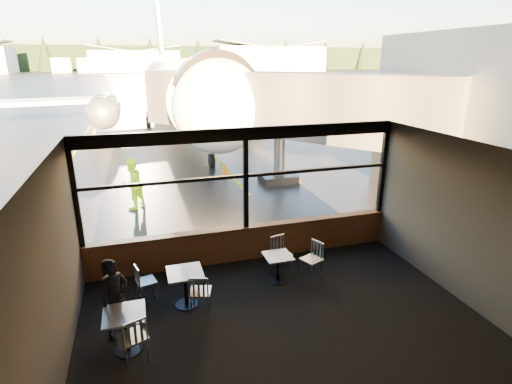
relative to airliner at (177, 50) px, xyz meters
name	(u,v)px	position (x,y,z in m)	size (l,w,h in m)	color
ground_plane	(140,78)	(-0.91, 97.55, -5.78)	(520.00, 520.00, 0.00)	black
carpet_floor	(287,326)	(-0.91, -25.45, -5.77)	(8.00, 6.00, 0.01)	black
ceiling	(291,155)	(-0.91, -25.45, -2.28)	(8.00, 6.00, 0.04)	#38332D
wall_left	(52,279)	(-4.91, -25.45, -4.03)	(0.04, 6.00, 3.50)	#474139
wall_right	(464,223)	(3.09, -25.45, -4.03)	(0.04, 6.00, 3.50)	#474139
wall_back	(382,356)	(-0.91, -28.45, -4.03)	(8.00, 0.04, 3.50)	#474139
window_sill	(246,243)	(-0.91, -22.45, -5.33)	(8.00, 0.28, 0.90)	brown
window_header	(245,134)	(-0.91, -22.45, -2.43)	(8.00, 0.18, 0.30)	black
mullion_left	(75,194)	(-4.86, -22.45, -3.58)	(0.12, 0.12, 2.60)	black
mullion_centre	(246,180)	(-0.91, -22.45, -3.58)	(0.12, 0.12, 2.60)	black
mullion_right	(383,168)	(3.04, -22.45, -3.58)	(0.12, 0.12, 2.60)	black
window_transom	(246,176)	(-0.91, -22.45, -3.48)	(8.00, 0.10, 0.08)	black
airliner	(177,50)	(0.00, 0.00, 0.00)	(31.54, 37.85, 11.57)	white
jet_bridge	(296,126)	(2.69, -16.95, -3.22)	(9.60, 11.73, 5.12)	#28282A
cafe_table_near	(278,269)	(-0.51, -23.79, -5.44)	(0.63, 0.63, 0.69)	#A49E97
cafe_table_mid	(186,289)	(-2.71, -24.13, -5.38)	(0.74, 0.74, 0.81)	gray
cafe_table_left	(126,332)	(-3.92, -25.27, -5.38)	(0.73, 0.73, 0.80)	gray
chair_near_e	(311,260)	(0.35, -23.81, -5.33)	(0.49, 0.49, 0.90)	#ABA69A
chair_near_n	(281,254)	(-0.25, -23.33, -5.33)	(0.49, 0.49, 0.90)	beige
chair_mid_s	(200,292)	(-2.45, -24.43, -5.33)	(0.49, 0.49, 0.90)	#ADA89C
chair_mid_w	(146,282)	(-3.51, -23.61, -5.37)	(0.45, 0.45, 0.83)	#B1ABA0
chair_left_s	(132,338)	(-3.82, -25.55, -5.31)	(0.52, 0.52, 0.95)	#B3AEA2
passenger	(115,299)	(-4.08, -24.77, -4.98)	(0.59, 0.39, 1.61)	black
ground_crew	(132,184)	(-3.73, -17.59, -4.87)	(0.89, 0.69, 1.82)	#BFF219
cone_nose	(225,169)	(0.36, -14.11, -5.55)	(0.34, 0.34, 0.47)	#E83E07
cone_wing	(94,132)	(-6.22, -1.83, -5.51)	(0.40, 0.40, 0.55)	orange
terminal_annex	(488,118)	(9.09, -19.95, -2.78)	(5.00, 7.00, 6.00)	gray
hangar_mid	(135,60)	(-0.91, 162.55, -0.78)	(38.00, 15.00, 10.00)	silver
hangar_right	(268,58)	(59.09, 155.55, 0.22)	(50.00, 20.00, 12.00)	silver
fuel_tank_a	(61,65)	(-30.91, 159.55, -2.78)	(8.00, 8.00, 6.00)	silver
fuel_tank_b	(87,65)	(-20.91, 159.55, -2.78)	(8.00, 8.00, 6.00)	silver
fuel_tank_c	(112,65)	(-10.91, 159.55, -2.78)	(8.00, 8.00, 6.00)	silver
treeline	(134,58)	(-0.91, 187.55, 0.22)	(360.00, 3.00, 12.00)	black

